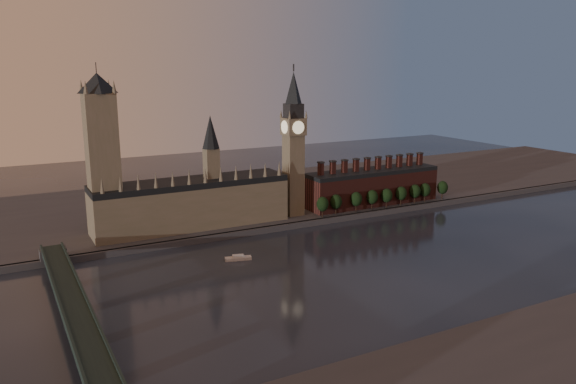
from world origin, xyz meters
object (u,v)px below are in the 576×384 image
object	(u,v)px
victoria_tower	(102,151)
westminster_bridge	(77,317)
river_boat	(238,258)
big_ben	(293,142)

from	to	relation	value
victoria_tower	westminster_bridge	xyz separation A→B (m)	(-35.00, -117.70, -51.65)
victoria_tower	river_boat	world-z (taller)	victoria_tower
big_ben	westminster_bridge	xyz separation A→B (m)	(-165.00, -112.70, -49.39)
river_boat	westminster_bridge	bearing A→B (deg)	-136.54
westminster_bridge	river_boat	xyz separation A→B (m)	(95.39, 51.79, -6.27)
big_ben	river_boat	world-z (taller)	big_ben
victoria_tower	river_boat	bearing A→B (deg)	-47.50
victoria_tower	big_ben	bearing A→B (deg)	-2.20
victoria_tower	big_ben	world-z (taller)	victoria_tower
westminster_bridge	big_ben	bearing A→B (deg)	34.33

